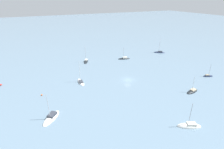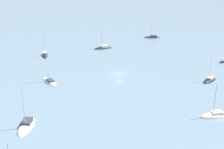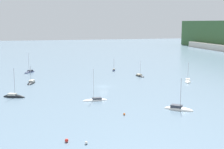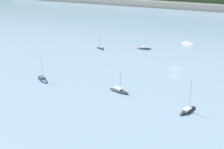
{
  "view_description": "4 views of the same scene",
  "coord_description": "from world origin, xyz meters",
  "views": [
    {
      "loc": [
        35.99,
        58.21,
        33.32
      ],
      "look_at": [
        6.44,
        -2.5,
        2.9
      ],
      "focal_mm": 28.0,
      "sensor_mm": 36.0,
      "label": 1
    },
    {
      "loc": [
        53.62,
        67.15,
        32.37
      ],
      "look_at": [
        5.63,
        4.16,
        2.41
      ],
      "focal_mm": 50.0,
      "sensor_mm": 36.0,
      "label": 2
    },
    {
      "loc": [
        106.01,
        -23.79,
        22.6
      ],
      "look_at": [
        -10.6,
        5.75,
        2.38
      ],
      "focal_mm": 50.0,
      "sensor_mm": 36.0,
      "label": 3
    },
    {
      "loc": [
        16.58,
        -105.67,
        40.56
      ],
      "look_at": [
        -17.65,
        -17.17,
        1.88
      ],
      "focal_mm": 50.0,
      "sensor_mm": 36.0,
      "label": 4
    }
  ],
  "objects": [
    {
      "name": "sailboat_0",
      "position": [
        33.85,
        12.44,
        0.11
      ],
      "size": [
        7.03,
        7.59,
        9.25
      ],
      "rotation": [
        0.0,
        0.0,
        0.86
      ],
      "color": "white",
      "rests_on": "ground_plane"
    },
    {
      "name": "sailboat_6",
      "position": [
        19.02,
        -6.85,
        0.11
      ],
      "size": [
        2.25,
        7.51,
        9.95
      ],
      "rotation": [
        0.0,
        0.0,
        4.68
      ],
      "color": "white",
      "rests_on": "ground_plane"
    },
    {
      "name": "sailboat_3",
      "position": [
        -38.87,
        -25.8,
        0.11
      ],
      "size": [
        6.88,
        5.73,
        9.7
      ],
      "rotation": [
        0.0,
        0.0,
        5.66
      ],
      "color": "#232D4C",
      "rests_on": "ground_plane"
    },
    {
      "name": "sailboat_2",
      "position": [
        9.04,
        -30.08,
        0.1
      ],
      "size": [
        4.74,
        7.15,
        9.93
      ],
      "rotation": [
        0.0,
        0.0,
        1.12
      ],
      "color": "black",
      "rests_on": "ground_plane"
    },
    {
      "name": "mooring_buoy_0",
      "position": [
        35.01,
        -2.68,
        0.27
      ],
      "size": [
        0.54,
        0.54,
        0.54
      ],
      "color": "orange",
      "rests_on": "ground_plane"
    },
    {
      "name": "mooring_buoy_3",
      "position": [
        49.16,
        -18.33,
        0.35
      ],
      "size": [
        0.71,
        0.71,
        0.71
      ],
      "color": "red",
      "rests_on": "ground_plane"
    },
    {
      "name": "sailboat_1",
      "position": [
        -12.33,
        -24.97,
        0.12
      ],
      "size": [
        7.34,
        4.12,
        7.63
      ],
      "rotation": [
        0.0,
        0.0,
        5.98
      ],
      "color": "black",
      "rests_on": "ground_plane"
    },
    {
      "name": "sailboat_4",
      "position": [
        -34.51,
        12.71,
        0.09
      ],
      "size": [
        4.64,
        2.86,
        6.71
      ],
      "rotation": [
        0.0,
        0.0,
        2.74
      ],
      "color": "#232D4C",
      "rests_on": "ground_plane"
    },
    {
      "name": "ground_plane",
      "position": [
        0.0,
        0.0,
        0.0
      ],
      "size": [
        600.0,
        600.0,
        0.0
      ],
      "primitive_type": "plane",
      "color": "slate"
    },
    {
      "name": "sailboat_7",
      "position": [
        -16.92,
        19.47,
        0.09
      ],
      "size": [
        6.55,
        3.21,
        7.18
      ],
      "rotation": [
        0.0,
        0.0,
        0.18
      ],
      "color": "black",
      "rests_on": "ground_plane"
    },
    {
      "name": "sailboat_5",
      "position": [
        -0.27,
        33.02,
        0.08
      ],
      "size": [
        6.92,
        5.05,
        8.63
      ],
      "rotation": [
        0.0,
        0.0,
        5.8
      ],
      "color": "white",
      "rests_on": "ground_plane"
    }
  ]
}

